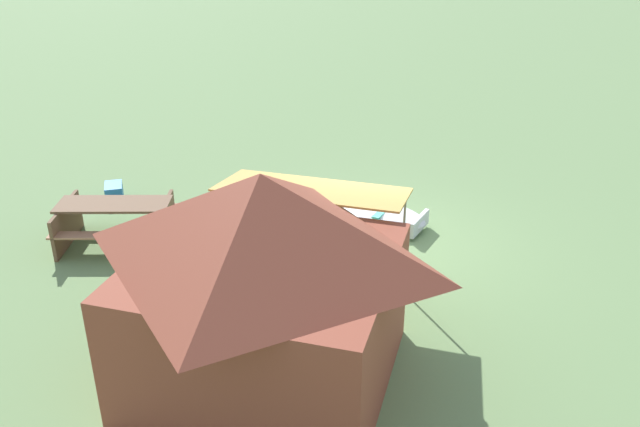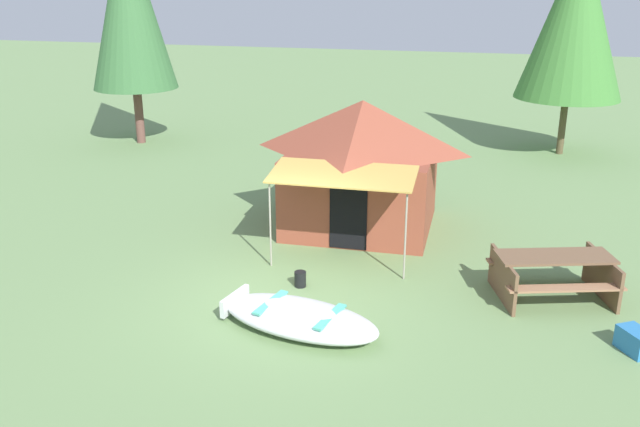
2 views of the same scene
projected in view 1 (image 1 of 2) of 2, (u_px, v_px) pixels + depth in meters
ground_plane at (379, 245)px, 11.73m from camera, size 80.00×80.00×0.00m
beached_rowboat at (360, 210)px, 12.59m from camera, size 2.86×1.75×0.39m
canvas_cabin_tent at (265, 278)px, 7.89m from camera, size 3.32×4.24×2.81m
picnic_table at (115, 218)px, 11.61m from camera, size 2.28×1.92×0.78m
cooler_box at (114, 193)px, 13.42m from camera, size 0.57×0.64×0.35m
fuel_can at (363, 252)px, 11.20m from camera, size 0.21×0.21×0.28m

